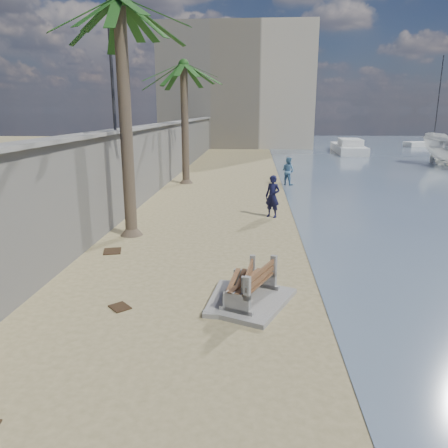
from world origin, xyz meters
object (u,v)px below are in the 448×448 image
object	(u,v)px
bench_near	(252,288)
person_a	(273,193)
palm_mid	(119,3)
palm_back	(184,66)
yacht_far	(348,149)
bench_far	(240,287)
sailboat_west	(433,144)
person_b	(288,170)

from	to	relation	value
bench_near	person_a	size ratio (longest dim) A/B	1.25
palm_mid	palm_back	distance (m)	11.65
palm_back	person_a	world-z (taller)	palm_back
bench_near	yacht_far	xyz separation A→B (m)	(9.97, 38.73, -0.04)
bench_far	yacht_far	size ratio (longest dim) A/B	0.22
palm_back	sailboat_west	xyz separation A→B (m)	(26.37, 30.36, -6.49)
bench_near	palm_mid	size ratio (longest dim) A/B	0.29
person_a	person_b	xyz separation A→B (m)	(1.23, 8.34, -0.09)
bench_near	yacht_far	world-z (taller)	yacht_far
bench_near	bench_far	distance (m)	0.31
bench_far	palm_mid	distance (m)	9.91
bench_near	person_a	xyz separation A→B (m)	(0.77, 8.61, 0.62)
palm_back	sailboat_west	world-z (taller)	sailboat_west
palm_mid	yacht_far	world-z (taller)	palm_mid
bench_far	yacht_far	bearing A→B (deg)	75.13
bench_near	person_b	world-z (taller)	person_b
person_a	yacht_far	bearing A→B (deg)	103.97
palm_back	sailboat_west	distance (m)	40.73
bench_near	person_a	distance (m)	8.67
palm_back	person_b	bearing A→B (deg)	-1.37
person_a	person_b	size ratio (longest dim) A/B	1.10
yacht_far	sailboat_west	size ratio (longest dim) A/B	0.90
palm_mid	person_b	distance (m)	14.74
bench_far	palm_back	distance (m)	18.60
person_a	sailboat_west	distance (m)	44.36
bench_far	palm_mid	bearing A→B (deg)	127.20
sailboat_west	palm_back	bearing A→B (deg)	-130.98
bench_far	palm_back	bearing A→B (deg)	102.96
bench_near	person_a	world-z (taller)	person_a
bench_far	yacht_far	distance (m)	39.96
person_a	yacht_far	world-z (taller)	person_a
bench_near	person_b	bearing A→B (deg)	83.27
person_b	sailboat_west	bearing A→B (deg)	-85.37
person_a	yacht_far	xyz separation A→B (m)	(9.20, 30.12, -0.66)
person_a	person_b	bearing A→B (deg)	112.56
person_a	sailboat_west	xyz separation A→B (m)	(21.40, 38.85, -0.67)
bench_near	yacht_far	distance (m)	39.99
bench_near	yacht_far	bearing A→B (deg)	75.57
sailboat_west	bench_near	bearing A→B (deg)	-115.04
bench_near	palm_back	size ratio (longest dim) A/B	0.32
person_b	yacht_far	xyz separation A→B (m)	(7.97, 21.78, -0.57)
bench_near	palm_back	xyz separation A→B (m)	(-4.20, 17.10, 6.44)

